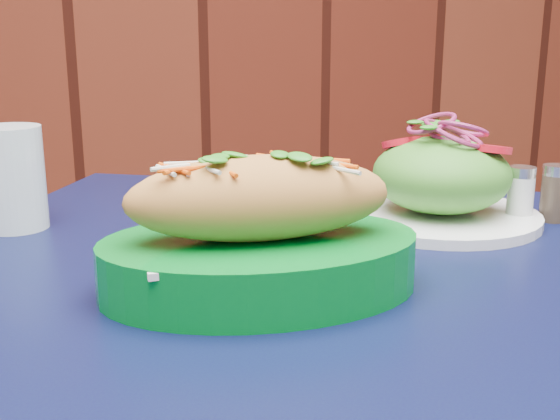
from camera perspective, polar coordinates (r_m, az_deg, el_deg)
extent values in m
cube|color=black|center=(0.68, 1.41, -6.24)|extent=(1.06, 1.06, 0.03)
cylinder|color=black|center=(1.22, -11.95, -16.08)|extent=(0.04, 0.04, 0.72)
cube|color=white|center=(0.62, -1.63, -2.63)|extent=(0.22, 0.14, 0.01)
ellipsoid|color=#DD8F46|center=(0.61, -1.66, 1.00)|extent=(0.24, 0.09, 0.07)
cylinder|color=white|center=(0.87, 12.77, -0.48)|extent=(0.24, 0.24, 0.01)
ellipsoid|color=#4C992D|center=(0.86, 12.97, 2.81)|extent=(0.16, 0.16, 0.09)
cylinder|color=red|center=(0.85, 16.78, 5.13)|extent=(0.05, 0.05, 0.01)
cylinder|color=red|center=(0.87, 9.87, 5.76)|extent=(0.05, 0.05, 0.01)
cylinder|color=red|center=(0.90, 11.73, 5.97)|extent=(0.05, 0.05, 0.01)
torus|color=#952059|center=(0.85, 13.16, 6.11)|extent=(0.06, 0.06, 0.01)
torus|color=#952059|center=(0.85, 13.17, 6.38)|extent=(0.06, 0.06, 0.01)
torus|color=#952059|center=(0.85, 13.19, 6.65)|extent=(0.06, 0.06, 0.01)
torus|color=#952059|center=(0.85, 13.21, 6.91)|extent=(0.06, 0.06, 0.01)
torus|color=#952059|center=(0.85, 13.22, 7.18)|extent=(0.06, 0.06, 0.01)
cylinder|color=silver|center=(0.87, -20.93, 2.44)|extent=(0.07, 0.07, 0.12)
cylinder|color=white|center=(0.88, 18.93, 0.77)|extent=(0.03, 0.03, 0.06)
cylinder|color=silver|center=(0.88, 19.12, 2.95)|extent=(0.03, 0.03, 0.01)
cylinder|color=#3F3326|center=(0.91, 21.33, 0.91)|extent=(0.03, 0.03, 0.06)
cylinder|color=silver|center=(0.90, 21.54, 3.04)|extent=(0.03, 0.03, 0.01)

